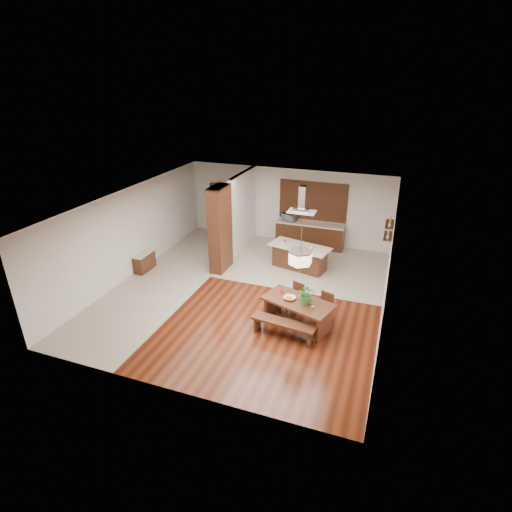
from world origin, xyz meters
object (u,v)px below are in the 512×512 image
at_px(microwave, 289,217).
at_px(foliage_plant, 307,294).
at_px(range_hood, 302,199).
at_px(dining_table, 298,308).
at_px(dining_chair_left, 295,298).
at_px(island_cup, 311,247).
at_px(fruit_bowl, 290,298).
at_px(dining_bench, 283,329).
at_px(hallway_console, 144,262).
at_px(kitchen_island, 299,257).
at_px(dining_chair_right, 323,309).
at_px(pendant_lantern, 301,248).

bearing_deg(microwave, foliage_plant, -51.99).
height_order(foliage_plant, range_hood, range_hood).
relative_size(dining_table, foliage_plant, 3.77).
bearing_deg(dining_chair_left, island_cup, 114.27).
xyz_separation_m(fruit_bowl, island_cup, (-0.16, 3.32, 0.10)).
relative_size(dining_bench, island_cup, 13.67).
height_order(dining_table, fruit_bowl, fruit_bowl).
xyz_separation_m(hallway_console, range_hood, (4.92, 1.94, 2.15)).
height_order(foliage_plant, kitchen_island, foliage_plant).
distance_m(dining_chair_left, dining_chair_right, 0.91).
bearing_deg(pendant_lantern, range_hood, 103.33).
bearing_deg(dining_bench, range_hood, 98.47).
height_order(hallway_console, dining_chair_right, dining_chair_right).
height_order(dining_table, range_hood, range_hood).
bearing_deg(dining_chair_right, foliage_plant, -111.27).
bearing_deg(dining_bench, dining_chair_left, 92.21).
xyz_separation_m(dining_bench, range_hood, (-0.60, 4.04, 2.23)).
distance_m(dining_chair_right, pendant_lantern, 1.96).
distance_m(foliage_plant, fruit_bowl, 0.52).
bearing_deg(microwave, dining_bench, -57.59).
bearing_deg(dining_bench, kitchen_island, 98.48).
bearing_deg(dining_bench, fruit_bowl, 92.44).
relative_size(dining_chair_left, range_hood, 0.95).
bearing_deg(kitchen_island, fruit_bowl, -67.11).
bearing_deg(kitchen_island, dining_table, -63.34).
distance_m(dining_table, island_cup, 3.37).
height_order(pendant_lantern, foliage_plant, pendant_lantern).
relative_size(hallway_console, island_cup, 7.23).
distance_m(dining_table, foliage_plant, 0.53).
relative_size(range_hood, microwave, 1.70).
bearing_deg(island_cup, dining_bench, -87.22).
height_order(kitchen_island, microwave, microwave).
xyz_separation_m(dining_chair_left, foliage_plant, (0.49, -0.72, 0.60)).
height_order(fruit_bowl, range_hood, range_hood).
bearing_deg(range_hood, kitchen_island, -90.00).
distance_m(dining_chair_right, fruit_bowl, 1.00).
height_order(hallway_console, range_hood, range_hood).
bearing_deg(foliage_plant, pendant_lantern, 169.55).
distance_m(pendant_lantern, island_cup, 3.61).
height_order(hallway_console, dining_chair_left, dining_chair_left).
bearing_deg(range_hood, dining_bench, -81.53).
distance_m(dining_table, dining_bench, 0.73).
bearing_deg(island_cup, hallway_console, -160.83).
height_order(dining_chair_left, fruit_bowl, dining_chair_left).
xyz_separation_m(dining_chair_left, range_hood, (-0.55, 2.74, 2.04)).
xyz_separation_m(hallway_console, pendant_lantern, (5.73, -1.47, 1.93)).
relative_size(hallway_console, dining_chair_left, 1.03).
relative_size(kitchen_island, island_cup, 18.08).
height_order(dining_table, dining_bench, dining_table).
xyz_separation_m(hallway_console, microwave, (3.97, 4.00, 0.78)).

